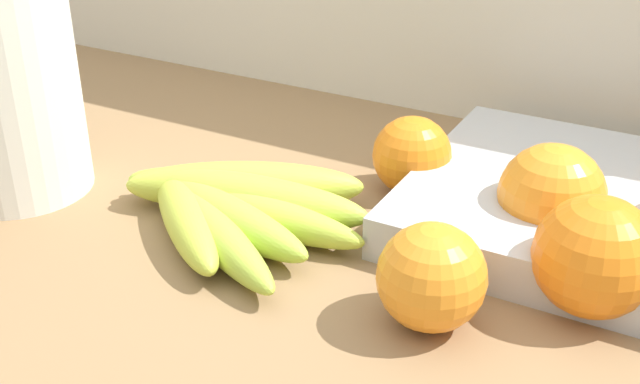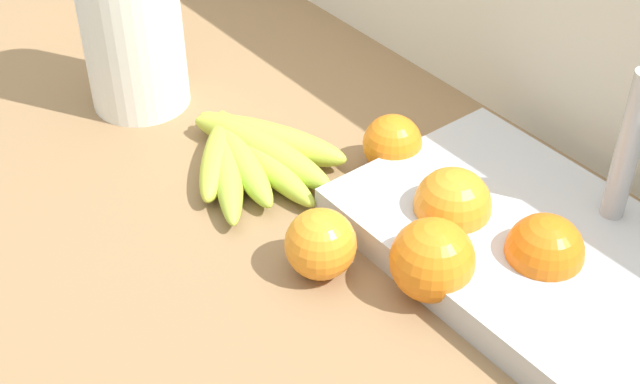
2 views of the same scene
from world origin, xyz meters
name	(u,v)px [view 2 (image 2 of 2)]	position (x,y,z in m)	size (l,w,h in m)	color
wall_back	(451,235)	(0.00, 0.36, 0.65)	(1.88, 0.06, 1.30)	silver
banana_bunch	(249,152)	(-0.03, 0.03, 0.94)	(0.22, 0.19, 0.04)	#BACA3F
orange_back_left	(432,260)	(0.25, 0.05, 0.96)	(0.08, 0.08, 0.08)	orange
orange_front	(452,206)	(0.20, 0.13, 0.96)	(0.08, 0.08, 0.08)	orange
orange_far_right	(321,244)	(0.16, -0.01, 0.96)	(0.07, 0.07, 0.07)	orange
orange_back_right	(544,252)	(0.31, 0.15, 0.96)	(0.08, 0.08, 0.08)	orange
orange_right	(392,144)	(0.08, 0.16, 0.96)	(0.07, 0.07, 0.07)	orange
paper_towel_roll	(130,12)	(-0.22, 0.00, 1.05)	(0.12, 0.12, 0.28)	white
sink_basin	(553,259)	(0.31, 0.16, 0.94)	(0.43, 0.25, 0.20)	#B7BABF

